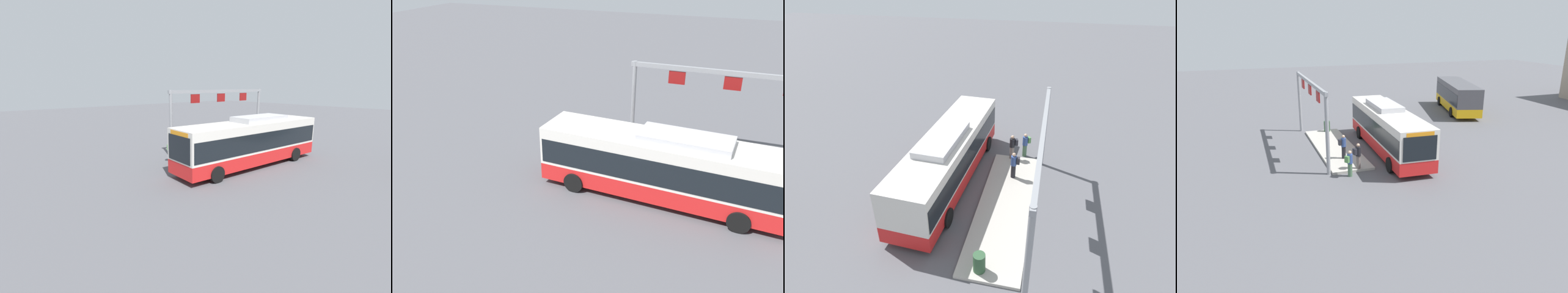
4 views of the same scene
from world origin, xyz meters
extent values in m
plane|color=#56565B|center=(0.00, 0.00, 0.00)|extent=(120.00, 120.00, 0.00)
cube|color=#B2ADA3|center=(-1.70, -3.57, 0.08)|extent=(10.00, 2.80, 0.16)
cube|color=red|center=(0.00, 0.00, 0.77)|extent=(11.88, 3.14, 0.85)
cube|color=silver|center=(0.00, 0.00, 2.15)|extent=(11.88, 3.14, 1.90)
cube|color=black|center=(0.00, 0.00, 1.95)|extent=(11.65, 3.17, 1.20)
cube|color=black|center=(5.89, -0.32, 2.05)|extent=(0.16, 2.12, 1.50)
cube|color=#B7B7BC|center=(-0.88, 0.05, 3.28)|extent=(4.21, 1.97, 0.36)
cube|color=orange|center=(5.82, -0.32, 2.90)|extent=(0.22, 1.75, 0.28)
cylinder|color=black|center=(4.14, 0.97, 0.50)|extent=(1.01, 0.35, 1.00)
cylinder|color=black|center=(4.01, -1.42, 0.50)|extent=(1.01, 0.35, 1.00)
cylinder|color=black|center=(-3.61, 1.40, 0.50)|extent=(1.01, 0.35, 1.00)
cylinder|color=black|center=(-3.74, -1.00, 0.50)|extent=(1.01, 0.35, 1.00)
cylinder|color=slate|center=(3.06, -3.24, 0.58)|extent=(0.35, 0.35, 0.85)
cylinder|color=black|center=(3.06, -3.24, 1.31)|extent=(0.43, 0.43, 0.60)
sphere|color=tan|center=(3.06, -3.24, 1.72)|extent=(0.22, 0.22, 0.22)
cube|color=#26262D|center=(3.14, -3.49, 1.34)|extent=(0.32, 0.26, 0.40)
cylinder|color=#476B4C|center=(3.78, -4.00, 0.42)|extent=(0.39, 0.39, 0.85)
cylinder|color=#334C8C|center=(3.78, -4.00, 1.15)|extent=(0.47, 0.47, 0.60)
sphere|color=tan|center=(3.78, -4.00, 1.56)|extent=(0.22, 0.22, 0.22)
cube|color=#4C8447|center=(3.93, -4.22, 1.18)|extent=(0.33, 0.31, 0.40)
cylinder|color=black|center=(0.92, -3.62, 0.58)|extent=(0.29, 0.29, 0.85)
cylinder|color=#334C8C|center=(0.92, -3.62, 1.31)|extent=(0.35, 0.35, 0.60)
sphere|color=tan|center=(0.92, -3.62, 1.72)|extent=(0.22, 0.22, 0.22)
cube|color=#26262D|center=(0.93, -3.88, 1.34)|extent=(0.29, 0.19, 0.40)
cylinder|color=gray|center=(-7.61, -5.17, 2.60)|extent=(0.24, 0.24, 5.20)
cylinder|color=gray|center=(3.00, -5.17, 2.60)|extent=(0.24, 0.24, 5.20)
cube|color=gray|center=(-2.30, -5.17, 5.05)|extent=(11.01, 0.20, 0.24)
cube|color=maroon|center=(-5.22, -5.17, 4.50)|extent=(0.90, 0.08, 0.70)
cube|color=maroon|center=(-2.30, -5.17, 4.50)|extent=(0.90, 0.08, 0.70)
cube|color=maroon|center=(0.62, -5.17, 4.50)|extent=(0.90, 0.08, 0.70)
cylinder|color=#2D5133|center=(-6.17, -3.18, 0.61)|extent=(0.52, 0.52, 0.90)
camera|label=1|loc=(14.64, 11.53, 5.55)|focal=24.73mm
camera|label=2|loc=(-3.03, 17.12, 10.94)|focal=38.23mm
camera|label=3|loc=(-15.30, -5.30, 11.54)|focal=30.05mm
camera|label=4|loc=(24.27, -9.80, 8.93)|focal=34.06mm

